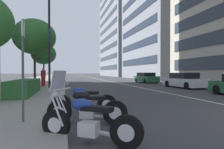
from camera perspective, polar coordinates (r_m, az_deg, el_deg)
The scene contains 14 objects.
sidewalk_right_plaza at distance 34.03m, azimuth -21.21°, elevation -1.63°, with size 160.00×8.01×0.15m, color gray.
lane_centre_stripe at distance 39.41m, azimuth -4.48°, elevation -1.37°, with size 110.00×0.16×0.01m, color silver.
motorcycle_second_in_row at distance 3.88m, azimuth -7.69°, elevation -14.25°, with size 1.33×1.91×1.48m.
motorcycle_nearest_camera at distance 5.21m, azimuth -8.15°, elevation -10.28°, with size 0.89×2.15×1.50m.
motorcycle_under_tarp at distance 6.46m, azimuth -8.97°, elevation -8.15°, with size 0.75×2.21×1.50m.
car_lead_in_lane at distance 18.39m, azimuth 21.34°, elevation -1.80°, with size 4.41×1.96×1.39m.
car_far_down_avenue at distance 25.87m, azimuth 10.44°, elevation -1.01°, with size 4.27×2.03×1.39m.
parking_sign_by_curb at distance 5.32m, azimuth -25.77°, elevation 3.89°, with size 0.32×0.06×2.67m.
street_lamp_with_banners at distance 16.45m, azimuth -17.41°, elevation 12.69°, with size 1.26×2.61×7.82m.
clipped_hedge_bed at distance 12.15m, azimuth -25.17°, elevation -3.46°, with size 5.05×1.10×0.85m, color #28602D.
street_tree_by_lamp_post at distance 19.38m, azimuth -22.76°, elevation 10.63°, with size 3.94×3.94×6.33m.
street_tree_near_plaza_corner at distance 28.53m, azimuth -20.31°, elevation 5.91°, with size 3.48×3.48×5.39m.
pedestrian_on_plaza at distance 17.77m, azimuth -20.43°, elevation -0.77°, with size 0.47×0.40×1.67m.
office_tower_mid_left at distance 73.92m, azimuth 4.66°, elevation 14.78°, with size 29.61×15.84×38.78m.
Camera 1 is at (-3.78, 6.89, 1.45)m, focal length 29.64 mm.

